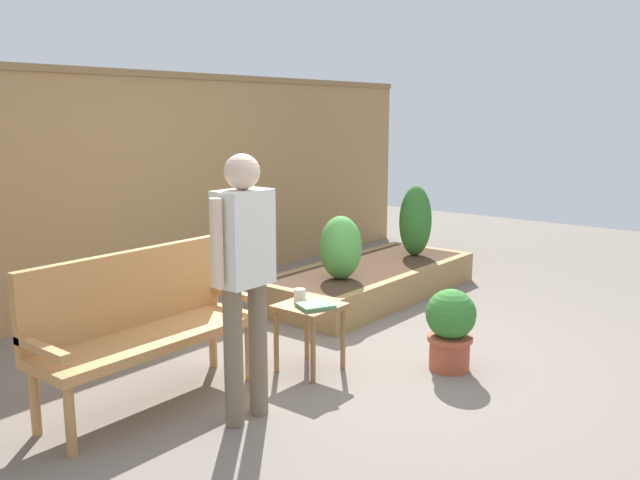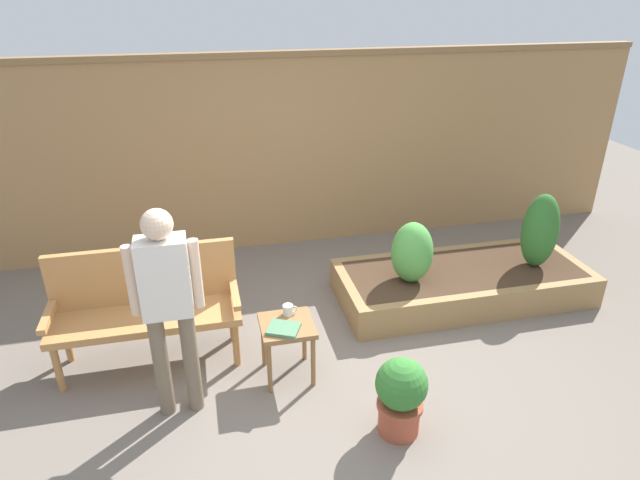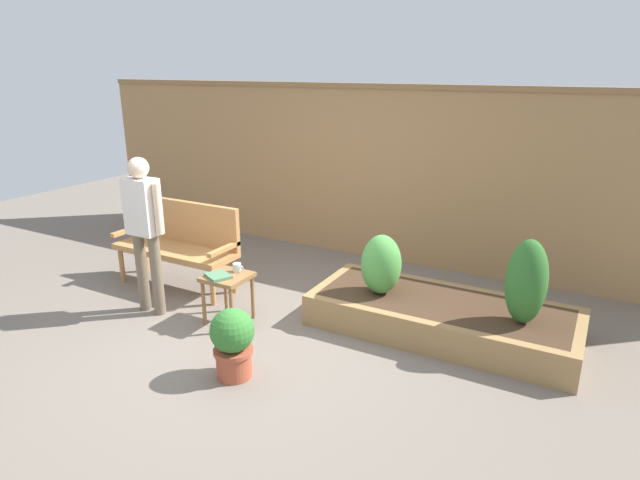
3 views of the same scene
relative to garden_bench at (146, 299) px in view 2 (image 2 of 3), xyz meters
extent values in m
plane|color=#70665B|center=(1.39, -0.69, -0.54)|extent=(14.00, 14.00, 0.00)
cube|color=#A37A4C|center=(1.39, 1.91, 0.51)|extent=(8.40, 0.10, 2.10)
cube|color=olive|center=(1.39, 1.91, 1.59)|extent=(8.40, 0.14, 0.06)
cylinder|color=#B77F47|center=(0.66, 0.08, -0.34)|extent=(0.06, 0.06, 0.40)
cylinder|color=#B77F47|center=(0.66, -0.28, -0.34)|extent=(0.06, 0.06, 0.40)
cylinder|color=#B77F47|center=(-0.66, 0.08, -0.34)|extent=(0.06, 0.06, 0.40)
cylinder|color=#B77F47|center=(-0.66, -0.28, -0.34)|extent=(0.06, 0.06, 0.40)
cube|color=#B77F47|center=(0.00, -0.10, -0.11)|extent=(1.44, 0.48, 0.06)
cube|color=#B77F47|center=(0.00, 0.11, 0.16)|extent=(1.44, 0.06, 0.48)
cube|color=#B77F47|center=(-0.69, -0.10, 0.02)|extent=(0.06, 0.48, 0.04)
cube|color=#B77F47|center=(0.69, -0.10, 0.02)|extent=(0.06, 0.48, 0.04)
cylinder|color=olive|center=(1.20, -0.33, -0.32)|extent=(0.04, 0.04, 0.44)
cylinder|color=olive|center=(1.20, -0.66, -0.32)|extent=(0.04, 0.04, 0.44)
cylinder|color=olive|center=(0.87, -0.33, -0.32)|extent=(0.04, 0.04, 0.44)
cylinder|color=olive|center=(0.87, -0.66, -0.32)|extent=(0.04, 0.04, 0.44)
cube|color=olive|center=(1.04, -0.49, -0.08)|extent=(0.40, 0.40, 0.04)
cylinder|color=silver|center=(1.07, -0.38, -0.02)|extent=(0.08, 0.08, 0.08)
torus|color=silver|center=(1.11, -0.38, -0.02)|extent=(0.06, 0.01, 0.06)
cube|color=#4C7A56|center=(1.00, -0.58, -0.05)|extent=(0.29, 0.27, 0.03)
cylinder|color=#A84C33|center=(1.67, -1.24, -0.44)|extent=(0.28, 0.28, 0.21)
cylinder|color=#A84C33|center=(1.67, -1.24, -0.32)|extent=(0.31, 0.31, 0.04)
sphere|color=#33752D|center=(1.67, -1.24, -0.14)|extent=(0.35, 0.35, 0.35)
cube|color=#997547|center=(2.89, -0.17, -0.39)|extent=(2.40, 0.09, 0.30)
cube|color=#997547|center=(2.89, 0.74, -0.39)|extent=(2.40, 0.09, 0.30)
cube|color=#997547|center=(1.74, 0.28, -0.39)|extent=(0.09, 0.82, 0.30)
cube|color=#997547|center=(4.05, 0.28, -0.39)|extent=(0.09, 0.82, 0.30)
cube|color=#422D1E|center=(2.89, 0.28, -0.39)|extent=(2.22, 0.82, 0.30)
cylinder|color=brown|center=(2.31, 0.20, -0.21)|extent=(0.04, 0.04, 0.06)
ellipsoid|color=#4C9942|center=(2.31, 0.20, 0.04)|extent=(0.38, 0.38, 0.57)
cylinder|color=brown|center=(3.59, 0.20, -0.21)|extent=(0.04, 0.04, 0.06)
ellipsoid|color=#2D6628|center=(3.59, 0.20, 0.12)|extent=(0.33, 0.33, 0.74)
cylinder|color=#70604C|center=(0.33, -0.69, -0.13)|extent=(0.11, 0.11, 0.82)
cylinder|color=#70604C|center=(0.13, -0.69, -0.13)|extent=(0.11, 0.11, 0.82)
cube|color=silver|center=(0.23, -0.69, 0.55)|extent=(0.32, 0.20, 0.54)
cylinder|color=beige|center=(0.43, -0.69, 0.55)|extent=(0.07, 0.07, 0.49)
cylinder|color=beige|center=(0.03, -0.69, 0.55)|extent=(0.07, 0.07, 0.49)
sphere|color=beige|center=(0.23, -0.69, 0.92)|extent=(0.20, 0.20, 0.20)
camera|label=1|loc=(-2.37, -3.34, 1.24)|focal=37.56mm
camera|label=2|loc=(0.51, -3.86, 2.25)|focal=30.43mm
camera|label=3|loc=(4.06, -4.17, 1.82)|focal=29.97mm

